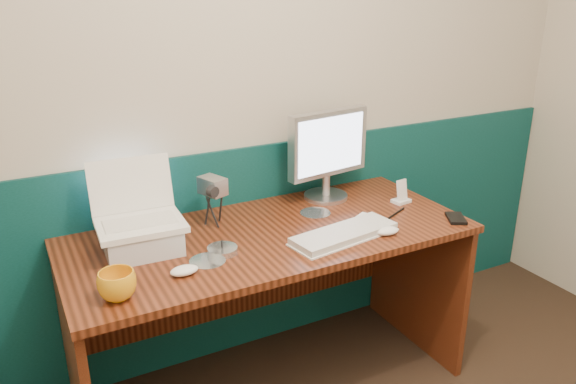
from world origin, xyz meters
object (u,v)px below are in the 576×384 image
monitor (327,155)px  mug (117,285)px  laptop (137,195)px  camcorder (213,200)px  desk (271,314)px  keyboard (344,235)px

monitor → mug: bearing=-165.0°
laptop → monitor: bearing=12.6°
camcorder → desk: bearing=-66.9°
laptop → keyboard: laptop is taller
desk → keyboard: 0.49m
desk → monitor: size_ratio=3.92×
mug → desk: bearing=19.4°
laptop → camcorder: (0.32, 0.10, -0.11)m
desk → keyboard: (0.23, -0.18, 0.39)m
mug → camcorder: size_ratio=0.55×
monitor → camcorder: (-0.56, -0.04, -0.10)m
desk → keyboard: bearing=-37.6°
desk → mug: mug is taller
laptop → camcorder: size_ratio=1.42×
monitor → mug: (-1.03, -0.45, -0.16)m
mug → camcorder: (0.47, 0.40, 0.06)m
laptop → camcorder: 0.35m
keyboard → mug: size_ratio=3.66×
mug → camcorder: bearing=40.5°
laptop → monitor: (0.88, 0.15, -0.02)m
desk → laptop: laptop is taller
laptop → mug: 0.38m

